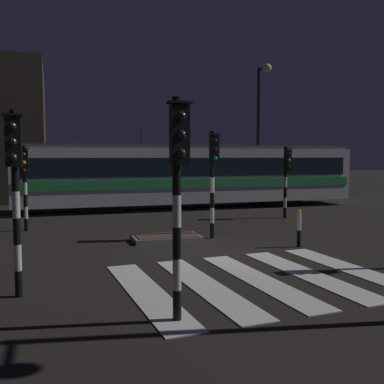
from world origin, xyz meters
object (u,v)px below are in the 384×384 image
Objects in this scene: traffic_light_corner_far_right at (287,171)px; bollard_island_edge at (299,228)px; traffic_light_corner_far_left at (25,175)px; street_lamp_trackside_right at (261,119)px; traffic_light_kerb_mid_left at (178,175)px; tram at (192,174)px; traffic_light_corner_near_left at (15,175)px; traffic_light_median_centre at (213,168)px.

traffic_light_corner_far_right reaches higher than bollard_island_edge.
street_lamp_trackside_right is (11.28, 4.27, 2.59)m from traffic_light_corner_far_left.
traffic_light_corner_far_right is 10.53m from traffic_light_corner_far_left.
bollard_island_edge is (-3.44, -9.60, -4.05)m from street_lamp_trackside_right.
street_lamp_trackside_right is at bearing 59.43° from traffic_light_kerb_mid_left.
bollard_island_edge is at bearing -89.61° from tram.
traffic_light_corner_near_left is 0.20× the size of tram.
traffic_light_corner_far_left reaches higher than bollard_island_edge.
traffic_light_corner_far_left is at bearing 150.62° from traffic_light_median_centre.
street_lamp_trackside_right is 6.55× the size of bollard_island_edge.
traffic_light_median_centre is at bearing -29.38° from traffic_light_corner_far_left.
street_lamp_trackside_right is at bearing 79.55° from traffic_light_corner_far_right.
traffic_light_median_centre is 6.76m from traffic_light_corner_far_left.
tram is (1.89, 8.34, -0.55)m from traffic_light_median_centre.
traffic_light_corner_near_left is 14.98m from tram.
tram is at bearing 32.87° from traffic_light_corner_far_left.
traffic_light_median_centre is at bearing -125.43° from street_lamp_trackside_right.
traffic_light_corner_near_left is at bearing -132.03° from street_lamp_trackside_right.
tram is (7.77, 5.02, -0.26)m from traffic_light_corner_far_left.
traffic_light_corner_far_right is 6.32m from bollard_island_edge.
traffic_light_corner_far_right is 0.43× the size of street_lamp_trackside_right.
traffic_light_corner_near_left is 0.49× the size of street_lamp_trackside_right.
bollard_island_edge is (1.96, -2.02, -1.74)m from traffic_light_median_centre.
traffic_light_kerb_mid_left is 3.24× the size of bollard_island_edge.
bollard_island_edge is at bearing 18.97° from traffic_light_corner_near_left.
traffic_light_corner_near_left is 8.20m from bollard_island_edge.
traffic_light_corner_near_left is at bearing 140.30° from traffic_light_kerb_mid_left.
traffic_light_corner_far_right is 5.57m from tram.
traffic_light_kerb_mid_left is 7.40m from traffic_light_median_centre.
traffic_light_corner_far_left is 7.95m from traffic_light_corner_near_left.
tram reaches higher than traffic_light_median_centre.
traffic_light_kerb_mid_left is 1.03× the size of traffic_light_median_centre.
traffic_light_corner_far_right is at bearing 64.09° from bollard_island_edge.
bollard_island_edge is at bearing 43.18° from traffic_light_kerb_mid_left.
bollard_island_edge is at bearing -115.91° from traffic_light_corner_far_right.
street_lamp_trackside_right is at bearing 20.73° from traffic_light_corner_far_left.
traffic_light_median_centre is 0.99× the size of traffic_light_corner_near_left.
street_lamp_trackside_right is 10.97m from bollard_island_edge.
traffic_light_corner_far_right is at bearing -60.36° from tram.
traffic_light_corner_far_left is 0.86× the size of traffic_light_corner_near_left.
tram is at bearing 90.39° from bollard_island_edge.
traffic_light_corner_far_left is at bearing 105.68° from traffic_light_kerb_mid_left.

